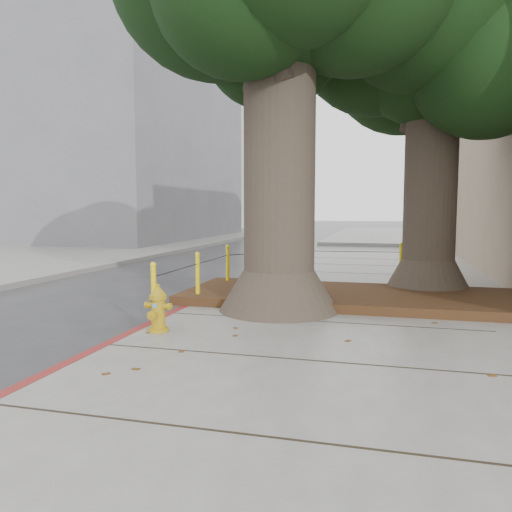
{
  "coord_description": "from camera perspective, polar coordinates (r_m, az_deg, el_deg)",
  "views": [
    {
      "loc": [
        1.47,
        -5.56,
        1.89
      ],
      "look_at": [
        -0.63,
        2.42,
        1.1
      ],
      "focal_mm": 35.0,
      "sensor_mm": 36.0,
      "label": 1
    }
  ],
  "objects": [
    {
      "name": "planter_bed",
      "position": [
        9.62,
        11.16,
        -4.57
      ],
      "size": [
        6.4,
        2.6,
        0.16
      ],
      "primitive_type": "cube",
      "color": "black",
      "rests_on": "sidewalk_main"
    },
    {
      "name": "car_dark",
      "position": [
        28.07,
        -15.69,
        2.76
      ],
      "size": [
        2.35,
        4.72,
        1.32
      ],
      "primitive_type": "imported",
      "rotation": [
        0.0,
        0.0,
        0.12
      ],
      "color": "black",
      "rests_on": "ground"
    },
    {
      "name": "car_silver",
      "position": [
        24.85,
        20.98,
        1.98
      ],
      "size": [
        3.18,
        1.44,
        1.06
      ],
      "primitive_type": "imported",
      "rotation": [
        0.0,
        0.0,
        1.63
      ],
      "color": "#9C9CA1",
      "rests_on": "ground"
    },
    {
      "name": "curb_red",
      "position": [
        8.96,
        -8.41,
        -6.28
      ],
      "size": [
        0.14,
        26.0,
        0.16
      ],
      "primitive_type": "cube",
      "color": "maroon",
      "rests_on": "ground"
    },
    {
      "name": "building_far_white",
      "position": [
        54.12,
        -5.4,
        11.41
      ],
      "size": [
        12.0,
        18.0,
        15.0
      ],
      "primitive_type": "cube",
      "color": "silver",
      "rests_on": "ground"
    },
    {
      "name": "ground",
      "position": [
        6.06,
        -0.06,
        -12.73
      ],
      "size": [
        140.0,
        140.0,
        0.0
      ],
      "primitive_type": "plane",
      "color": "#28282B",
      "rests_on": "ground"
    },
    {
      "name": "sidewalk_far",
      "position": [
        35.9,
        21.99,
        2.18
      ],
      "size": [
        16.0,
        20.0,
        0.15
      ],
      "primitive_type": "cube",
      "color": "slate",
      "rests_on": "ground"
    },
    {
      "name": "tree_far",
      "position": [
        11.39,
        21.52,
        21.05
      ],
      "size": [
        4.5,
        3.8,
        7.17
      ],
      "color": "#4C3F33",
      "rests_on": "sidewalk_main"
    },
    {
      "name": "fire_hydrant",
      "position": [
        7.22,
        -11.13,
        -5.91
      ],
      "size": [
        0.36,
        0.32,
        0.68
      ],
      "rotation": [
        0.0,
        0.0,
        -0.08
      ],
      "color": "gold",
      "rests_on": "sidewalk_main"
    },
    {
      "name": "building_far_grey",
      "position": [
        32.37,
        -16.38,
        12.55
      ],
      "size": [
        12.0,
        16.0,
        12.0
      ],
      "primitive_type": "cube",
      "color": "slate",
      "rests_on": "ground"
    },
    {
      "name": "bollard_ring",
      "position": [
        10.28,
        1.5,
        -1.38
      ],
      "size": [
        3.79,
        5.39,
        0.95
      ],
      "color": "yellow",
      "rests_on": "sidewalk_main"
    }
  ]
}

